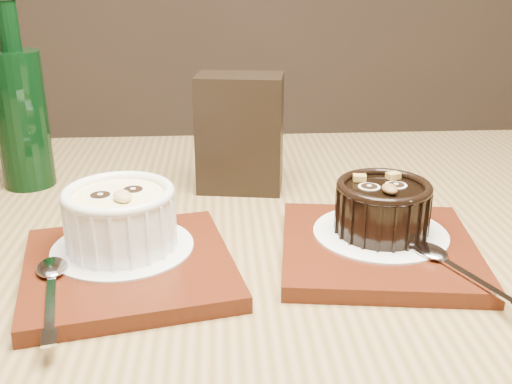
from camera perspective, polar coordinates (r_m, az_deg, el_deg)
table at (r=0.64m, az=-2.95°, el=-12.63°), size 1.20×0.80×0.75m
tray_left at (r=0.55m, az=-11.98°, el=-7.05°), size 0.21×0.21×0.01m
doily_left at (r=0.57m, az=-12.56°, el=-5.14°), size 0.13×0.13×0.00m
ramekin_white at (r=0.56m, az=-12.82°, el=-2.18°), size 0.10×0.10×0.06m
spoon_left at (r=0.51m, az=-18.95°, el=-8.58°), size 0.05×0.14×0.01m
tray_right at (r=0.58m, az=11.53°, el=-5.33°), size 0.20×0.20×0.01m
doily_right at (r=0.60m, az=11.75°, el=-3.82°), size 0.13×0.13×0.00m
ramekin_dark at (r=0.58m, az=11.97°, el=-1.25°), size 0.09×0.09×0.05m
spoon_right at (r=0.54m, az=18.72°, el=-6.83°), size 0.07×0.13×0.01m
condiment_stand at (r=0.72m, az=-1.53°, el=5.60°), size 0.11×0.08×0.14m
green_bottle at (r=0.78m, az=-21.48°, el=6.91°), size 0.06×0.06×0.23m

